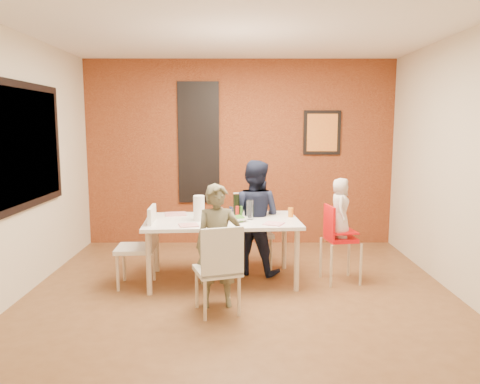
{
  "coord_description": "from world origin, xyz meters",
  "views": [
    {
      "loc": [
        -0.01,
        -4.64,
        1.76
      ],
      "look_at": [
        0.0,
        0.3,
        1.05
      ],
      "focal_mm": 35.0,
      "sensor_mm": 36.0,
      "label": 1
    }
  ],
  "objects_px": {
    "chair_near": "(219,265)",
    "dining_table": "(222,225)",
    "toddler": "(340,208)",
    "child_far": "(254,217)",
    "high_chair": "(338,236)",
    "wine_bottle": "(236,206)",
    "paper_towel_roll": "(199,208)",
    "child_near": "(218,246)",
    "chair_far": "(252,226)",
    "chair_left": "(143,242)"
  },
  "relations": [
    {
      "from": "chair_near",
      "to": "dining_table",
      "type": "bearing_deg",
      "value": -107.72
    },
    {
      "from": "dining_table",
      "to": "toddler",
      "type": "xyz_separation_m",
      "value": [
        1.32,
        -0.03,
        0.2
      ]
    },
    {
      "from": "dining_table",
      "to": "child_far",
      "type": "distance_m",
      "value": 0.47
    },
    {
      "from": "high_chair",
      "to": "wine_bottle",
      "type": "distance_m",
      "value": 1.19
    },
    {
      "from": "dining_table",
      "to": "paper_towel_roll",
      "type": "height_order",
      "value": "paper_towel_roll"
    },
    {
      "from": "chair_near",
      "to": "toddler",
      "type": "height_order",
      "value": "toddler"
    },
    {
      "from": "child_near",
      "to": "dining_table",
      "type": "bearing_deg",
      "value": 82.18
    },
    {
      "from": "chair_far",
      "to": "wine_bottle",
      "type": "relative_size",
      "value": 3.39
    },
    {
      "from": "dining_table",
      "to": "chair_left",
      "type": "bearing_deg",
      "value": -169.09
    },
    {
      "from": "child_near",
      "to": "toddler",
      "type": "relative_size",
      "value": 1.81
    },
    {
      "from": "dining_table",
      "to": "chair_near",
      "type": "height_order",
      "value": "chair_near"
    },
    {
      "from": "high_chair",
      "to": "child_far",
      "type": "distance_m",
      "value": 1.0
    },
    {
      "from": "high_chair",
      "to": "chair_near",
      "type": "bearing_deg",
      "value": 116.77
    },
    {
      "from": "high_chair",
      "to": "child_far",
      "type": "xyz_separation_m",
      "value": [
        -0.93,
        0.33,
        0.15
      ]
    },
    {
      "from": "chair_near",
      "to": "child_far",
      "type": "bearing_deg",
      "value": -124.09
    },
    {
      "from": "high_chair",
      "to": "paper_towel_roll",
      "type": "relative_size",
      "value": 3.16
    },
    {
      "from": "high_chair",
      "to": "toddler",
      "type": "bearing_deg",
      "value": -81.28
    },
    {
      "from": "child_far",
      "to": "toddler",
      "type": "xyz_separation_m",
      "value": [
        0.95,
        -0.32,
        0.17
      ]
    },
    {
      "from": "chair_far",
      "to": "high_chair",
      "type": "height_order",
      "value": "chair_far"
    },
    {
      "from": "child_near",
      "to": "toddler",
      "type": "height_order",
      "value": "child_near"
    },
    {
      "from": "dining_table",
      "to": "chair_near",
      "type": "relative_size",
      "value": 2.07
    },
    {
      "from": "high_chair",
      "to": "toddler",
      "type": "distance_m",
      "value": 0.32
    },
    {
      "from": "wine_bottle",
      "to": "paper_towel_roll",
      "type": "distance_m",
      "value": 0.44
    },
    {
      "from": "high_chair",
      "to": "toddler",
      "type": "height_order",
      "value": "toddler"
    },
    {
      "from": "dining_table",
      "to": "toddler",
      "type": "bearing_deg",
      "value": -1.43
    },
    {
      "from": "chair_far",
      "to": "child_far",
      "type": "distance_m",
      "value": 0.29
    },
    {
      "from": "chair_near",
      "to": "chair_left",
      "type": "relative_size",
      "value": 0.96
    },
    {
      "from": "chair_near",
      "to": "high_chair",
      "type": "relative_size",
      "value": 0.97
    },
    {
      "from": "chair_left",
      "to": "wine_bottle",
      "type": "distance_m",
      "value": 1.11
    },
    {
      "from": "chair_left",
      "to": "child_far",
      "type": "relative_size",
      "value": 0.65
    },
    {
      "from": "child_far",
      "to": "chair_near",
      "type": "bearing_deg",
      "value": 95.63
    },
    {
      "from": "wine_bottle",
      "to": "chair_near",
      "type": "bearing_deg",
      "value": -98.09
    },
    {
      "from": "chair_near",
      "to": "child_near",
      "type": "relative_size",
      "value": 0.71
    },
    {
      "from": "chair_near",
      "to": "child_far",
      "type": "height_order",
      "value": "child_far"
    },
    {
      "from": "chair_near",
      "to": "high_chair",
      "type": "height_order",
      "value": "high_chair"
    },
    {
      "from": "child_near",
      "to": "paper_towel_roll",
      "type": "relative_size",
      "value": 4.34
    },
    {
      "from": "chair_near",
      "to": "child_far",
      "type": "relative_size",
      "value": 0.63
    },
    {
      "from": "chair_near",
      "to": "paper_towel_roll",
      "type": "xyz_separation_m",
      "value": [
        -0.26,
        0.92,
        0.37
      ]
    },
    {
      "from": "chair_near",
      "to": "toddler",
      "type": "bearing_deg",
      "value": -162.38
    },
    {
      "from": "chair_far",
      "to": "toddler",
      "type": "height_order",
      "value": "toddler"
    },
    {
      "from": "child_near",
      "to": "child_far",
      "type": "height_order",
      "value": "child_far"
    },
    {
      "from": "dining_table",
      "to": "child_near",
      "type": "xyz_separation_m",
      "value": [
        -0.01,
        -0.75,
        -0.05
      ]
    },
    {
      "from": "high_chair",
      "to": "child_far",
      "type": "height_order",
      "value": "child_far"
    },
    {
      "from": "chair_left",
      "to": "wine_bottle",
      "type": "height_order",
      "value": "wine_bottle"
    },
    {
      "from": "chair_left",
      "to": "toddler",
      "type": "bearing_deg",
      "value": 91.2
    },
    {
      "from": "chair_far",
      "to": "wine_bottle",
      "type": "height_order",
      "value": "wine_bottle"
    },
    {
      "from": "toddler",
      "to": "wine_bottle",
      "type": "relative_size",
      "value": 2.44
    },
    {
      "from": "chair_near",
      "to": "paper_towel_roll",
      "type": "relative_size",
      "value": 3.08
    },
    {
      "from": "chair_near",
      "to": "chair_far",
      "type": "bearing_deg",
      "value": -121.13
    },
    {
      "from": "chair_near",
      "to": "child_near",
      "type": "bearing_deg",
      "value": -102.4
    }
  ]
}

